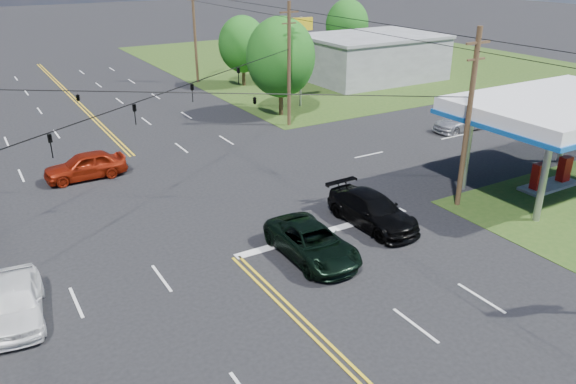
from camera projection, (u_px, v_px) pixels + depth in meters
ground at (174, 197)px, 31.79m from camera, size 280.00×280.00×0.00m
grass_ne at (343, 58)px, 73.57m from camera, size 46.00×48.00×0.03m
stop_bar at (327, 232)px, 27.83m from camera, size 10.00×0.50×0.02m
retail_ne at (371, 58)px, 60.87m from camera, size 14.00×10.00×4.40m
gas_canopy at (564, 109)px, 31.24m from camera, size 12.20×8.20×5.35m
pole_se at (468, 118)px, 28.88m from camera, size 1.60×0.28×9.50m
pole_ne at (289, 64)px, 43.10m from camera, size 1.60×0.28×9.50m
pole_right_far at (195, 32)px, 58.01m from camera, size 1.60×0.28×10.00m
span_wire_signals at (165, 92)px, 29.44m from camera, size 26.00×18.00×1.13m
power_lines at (174, 47)px, 26.84m from camera, size 26.04×100.00×0.64m
tree_right_a at (281, 57)px, 45.96m from camera, size 5.70×5.70×8.18m
tree_right_b at (243, 44)px, 56.87m from camera, size 4.94×4.94×7.09m
tree_far_r at (347, 25)px, 69.73m from camera, size 5.32×5.32×7.63m
pickup_dkgreen at (312, 242)px, 25.23m from camera, size 2.61×5.48×1.51m
suv_black at (372, 210)px, 28.26m from camera, size 2.44×5.62×1.61m
pickup_white at (16, 301)px, 20.91m from camera, size 2.40×4.75×1.55m
sedan_red at (85, 166)px, 34.13m from camera, size 4.83×1.97×1.64m
sedan_far at (461, 121)px, 43.52m from camera, size 4.91×2.08×1.41m
polesign_ne at (301, 38)px, 48.28m from camera, size 2.15×0.52×7.76m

